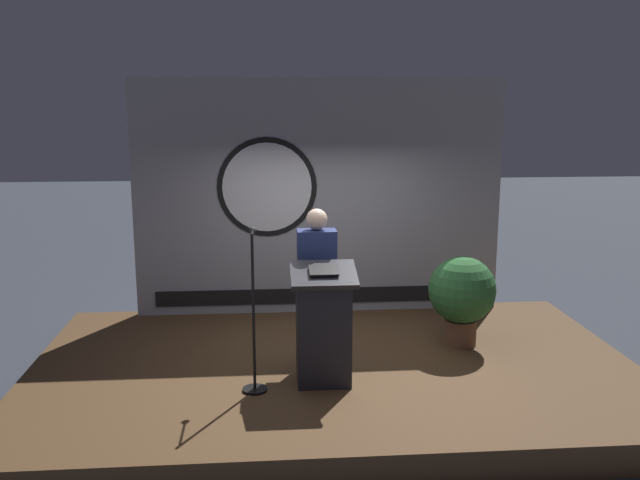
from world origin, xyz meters
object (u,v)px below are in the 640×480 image
(microphone_stand, at_px, (254,334))
(potted_plant, at_px, (462,293))
(speaker_person, at_px, (317,286))
(podium, at_px, (323,327))

(microphone_stand, height_order, potted_plant, microphone_stand)
(speaker_person, relative_size, potted_plant, 1.62)
(podium, xyz_separation_m, speaker_person, (-0.03, 0.48, 0.28))
(microphone_stand, xyz_separation_m, potted_plant, (2.33, 1.02, 0.06))
(microphone_stand, bearing_deg, podium, 7.68)
(podium, height_order, speaker_person, speaker_person)
(podium, relative_size, potted_plant, 1.16)
(potted_plant, bearing_deg, speaker_person, -165.06)
(podium, distance_m, microphone_stand, 0.68)
(podium, xyz_separation_m, microphone_stand, (-0.68, -0.09, -0.02))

